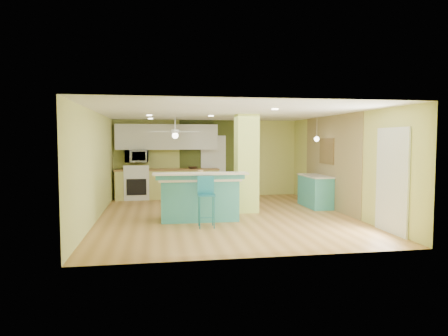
{
  "coord_description": "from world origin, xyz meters",
  "views": [
    {
      "loc": [
        -1.59,
        -9.5,
        1.85
      ],
      "look_at": [
        0.05,
        0.4,
        1.15
      ],
      "focal_mm": 32.0,
      "sensor_mm": 36.0,
      "label": 1
    }
  ],
  "objects_px": {
    "bar_stool": "(206,193)",
    "fruit_bowl": "(193,168)",
    "side_counter": "(315,191)",
    "canister": "(201,174)",
    "peninsula": "(199,197)"
  },
  "relations": [
    {
      "from": "bar_stool",
      "to": "fruit_bowl",
      "type": "xyz_separation_m",
      "value": [
        0.08,
        4.23,
        0.25
      ]
    },
    {
      "from": "fruit_bowl",
      "to": "bar_stool",
      "type": "bearing_deg",
      "value": -91.13
    },
    {
      "from": "fruit_bowl",
      "to": "side_counter",
      "type": "bearing_deg",
      "value": -34.25
    },
    {
      "from": "canister",
      "to": "peninsula",
      "type": "bearing_deg",
      "value": -115.55
    },
    {
      "from": "bar_stool",
      "to": "canister",
      "type": "bearing_deg",
      "value": 93.13
    },
    {
      "from": "bar_stool",
      "to": "fruit_bowl",
      "type": "relative_size",
      "value": 3.66
    },
    {
      "from": "bar_stool",
      "to": "canister",
      "type": "relative_size",
      "value": 6.82
    },
    {
      "from": "peninsula",
      "to": "bar_stool",
      "type": "height_order",
      "value": "peninsula"
    },
    {
      "from": "side_counter",
      "to": "bar_stool",
      "type": "bearing_deg",
      "value": -148.14
    },
    {
      "from": "peninsula",
      "to": "side_counter",
      "type": "xyz_separation_m",
      "value": [
        3.36,
        1.25,
        -0.08
      ]
    },
    {
      "from": "peninsula",
      "to": "canister",
      "type": "height_order",
      "value": "canister"
    },
    {
      "from": "peninsula",
      "to": "side_counter",
      "type": "relative_size",
      "value": 1.55
    },
    {
      "from": "bar_stool",
      "to": "canister",
      "type": "height_order",
      "value": "canister"
    },
    {
      "from": "side_counter",
      "to": "fruit_bowl",
      "type": "xyz_separation_m",
      "value": [
        -3.21,
        2.18,
        0.54
      ]
    },
    {
      "from": "peninsula",
      "to": "bar_stool",
      "type": "relative_size",
      "value": 1.96
    }
  ]
}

